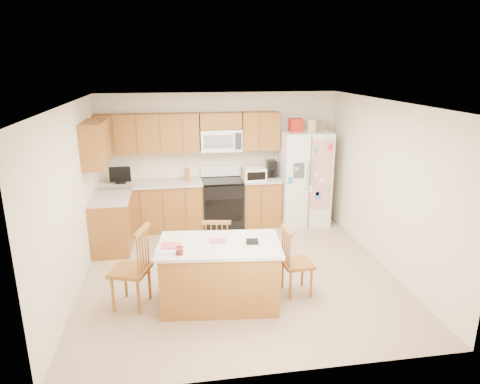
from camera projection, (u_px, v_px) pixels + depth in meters
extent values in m
plane|color=#93755C|center=(238.00, 271.00, 6.45)|extent=(4.50, 4.50, 0.00)
cube|color=beige|center=(220.00, 159.00, 8.21)|extent=(4.50, 0.10, 2.50)
cube|color=beige|center=(275.00, 261.00, 3.96)|extent=(4.50, 0.10, 2.50)
cube|color=beige|center=(73.00, 200.00, 5.75)|extent=(0.10, 4.50, 2.50)
cube|color=beige|center=(385.00, 185.00, 6.43)|extent=(0.10, 4.50, 2.50)
cube|color=white|center=(238.00, 103.00, 5.73)|extent=(4.50, 4.50, 0.04)
cube|color=#98632C|center=(152.00, 207.00, 7.97)|extent=(1.87, 0.60, 0.88)
cube|color=#98632C|center=(260.00, 202.00, 8.28)|extent=(0.72, 0.60, 0.88)
cube|color=#98632C|center=(112.00, 224.00, 7.14)|extent=(0.60, 0.95, 0.88)
cube|color=beige|center=(151.00, 184.00, 7.82)|extent=(1.87, 0.64, 0.04)
cube|color=beige|center=(261.00, 179.00, 8.13)|extent=(0.72, 0.64, 0.04)
cube|color=beige|center=(110.00, 198.00, 7.01)|extent=(0.64, 0.95, 0.04)
cube|color=#98632C|center=(148.00, 133.00, 7.70)|extent=(1.85, 0.33, 0.70)
cube|color=#98632C|center=(260.00, 131.00, 8.01)|extent=(0.70, 0.33, 0.70)
cube|color=#98632C|center=(220.00, 120.00, 7.84)|extent=(0.76, 0.33, 0.29)
cube|color=#98632C|center=(96.00, 144.00, 6.72)|extent=(0.33, 0.95, 0.70)
cube|color=brown|center=(113.00, 136.00, 7.45)|extent=(0.02, 0.01, 0.66)
cube|color=brown|center=(118.00, 214.00, 7.59)|extent=(0.02, 0.01, 0.84)
cube|color=brown|center=(137.00, 135.00, 7.51)|extent=(0.02, 0.01, 0.66)
cube|color=brown|center=(141.00, 213.00, 7.65)|extent=(0.02, 0.01, 0.84)
cube|color=brown|center=(160.00, 135.00, 7.57)|extent=(0.02, 0.01, 0.66)
cube|color=brown|center=(164.00, 212.00, 7.71)|extent=(0.02, 0.01, 0.84)
cube|color=brown|center=(183.00, 134.00, 7.63)|extent=(0.01, 0.01, 0.66)
cube|color=brown|center=(186.00, 211.00, 7.77)|extent=(0.01, 0.01, 0.84)
cube|color=brown|center=(259.00, 132.00, 7.84)|extent=(0.01, 0.01, 0.66)
cube|color=brown|center=(261.00, 207.00, 7.98)|extent=(0.01, 0.01, 0.84)
cube|color=white|center=(221.00, 140.00, 7.92)|extent=(0.76, 0.38, 0.40)
cube|color=slate|center=(219.00, 142.00, 7.73)|extent=(0.54, 0.01, 0.24)
cube|color=#262626|center=(238.00, 141.00, 7.78)|extent=(0.12, 0.01, 0.30)
cube|color=#98632C|center=(187.00, 175.00, 7.90)|extent=(0.10, 0.14, 0.22)
cube|color=black|center=(121.00, 183.00, 7.76)|extent=(0.18, 0.12, 0.02)
cube|color=black|center=(120.00, 174.00, 7.72)|extent=(0.38, 0.03, 0.28)
cube|color=orange|center=(252.00, 173.00, 8.16)|extent=(0.35, 0.22, 0.18)
cube|color=white|center=(255.00, 174.00, 7.94)|extent=(0.40, 0.28, 0.23)
cube|color=black|center=(256.00, 176.00, 7.81)|extent=(0.34, 0.01, 0.15)
cube|color=black|center=(271.00, 169.00, 8.17)|extent=(0.18, 0.22, 0.32)
cylinder|color=black|center=(272.00, 173.00, 8.13)|extent=(0.12, 0.12, 0.12)
cube|color=black|center=(222.00, 204.00, 8.15)|extent=(0.76, 0.64, 0.88)
cube|color=black|center=(224.00, 210.00, 7.84)|extent=(0.68, 0.01, 0.42)
cube|color=black|center=(222.00, 180.00, 8.01)|extent=(0.76, 0.64, 0.03)
cube|color=white|center=(220.00, 171.00, 8.22)|extent=(0.76, 0.10, 0.20)
cube|color=white|center=(304.00, 178.00, 8.20)|extent=(0.90, 0.75, 1.80)
cube|color=#4C4C4C|center=(310.00, 183.00, 7.84)|extent=(0.02, 0.01, 1.75)
cube|color=silver|center=(308.00, 176.00, 7.76)|extent=(0.02, 0.03, 0.55)
cube|color=silver|center=(313.00, 176.00, 7.78)|extent=(0.02, 0.03, 0.55)
cube|color=#3F3F44|center=(299.00, 171.00, 7.73)|extent=(0.20, 0.01, 0.28)
cube|color=#D84C59|center=(321.00, 175.00, 7.82)|extent=(0.42, 0.01, 1.30)
cube|color=#A61B0F|center=(296.00, 125.00, 7.87)|extent=(0.22, 0.22, 0.24)
cylinder|color=#C9BA75|center=(312.00, 126.00, 7.87)|extent=(0.18, 0.18, 0.22)
cube|color=#81755A|center=(319.00, 126.00, 8.03)|extent=(0.18, 0.20, 0.18)
cube|color=#98632C|center=(220.00, 275.00, 5.50)|extent=(1.53, 0.97, 0.80)
cube|color=beige|center=(219.00, 245.00, 5.38)|extent=(1.62, 1.05, 0.04)
cylinder|color=#A61B0F|center=(180.00, 252.00, 5.06)|extent=(0.08, 0.08, 0.06)
cylinder|color=white|center=(179.00, 251.00, 5.05)|extent=(0.09, 0.09, 0.09)
cube|color=pink|center=(218.00, 238.00, 5.43)|extent=(0.21, 0.17, 0.07)
cube|color=black|center=(252.00, 241.00, 5.38)|extent=(0.16, 0.14, 0.04)
cube|color=white|center=(168.00, 250.00, 5.18)|extent=(0.32, 0.27, 0.01)
cube|color=#D84C4C|center=(172.00, 246.00, 5.26)|extent=(0.28, 0.23, 0.01)
cylinder|color=white|center=(199.00, 252.00, 5.11)|extent=(0.14, 0.04, 0.01)
cube|color=#98632C|center=(130.00, 270.00, 5.40)|extent=(0.57, 0.58, 0.05)
cylinder|color=#98632C|center=(125.00, 281.00, 5.68)|extent=(0.04, 0.04, 0.48)
cylinder|color=#98632C|center=(113.00, 295.00, 5.32)|extent=(0.04, 0.04, 0.48)
cylinder|color=#98632C|center=(149.00, 282.00, 5.63)|extent=(0.04, 0.04, 0.48)
cylinder|color=#98632C|center=(138.00, 297.00, 5.27)|extent=(0.04, 0.04, 0.48)
cylinder|color=#98632C|center=(148.00, 245.00, 5.45)|extent=(0.02, 0.02, 0.53)
cylinder|color=#98632C|center=(145.00, 248.00, 5.37)|extent=(0.02, 0.02, 0.53)
cylinder|color=#98632C|center=(143.00, 250.00, 5.29)|extent=(0.02, 0.02, 0.53)
cylinder|color=#98632C|center=(140.00, 253.00, 5.21)|extent=(0.02, 0.02, 0.53)
cylinder|color=#98632C|center=(138.00, 256.00, 5.13)|extent=(0.02, 0.02, 0.53)
cube|color=#98632C|center=(141.00, 230.00, 5.21)|extent=(0.18, 0.44, 0.06)
cube|color=#98632C|center=(218.00, 250.00, 6.11)|extent=(0.47, 0.46, 0.04)
cylinder|color=#98632C|center=(230.00, 261.00, 6.32)|extent=(0.04, 0.04, 0.42)
cylinder|color=#98632C|center=(207.00, 261.00, 6.32)|extent=(0.04, 0.04, 0.42)
cylinder|color=#98632C|center=(229.00, 270.00, 6.04)|extent=(0.04, 0.04, 0.42)
cylinder|color=#98632C|center=(206.00, 270.00, 6.04)|extent=(0.04, 0.04, 0.42)
cylinder|color=#98632C|center=(227.00, 239.00, 5.88)|extent=(0.02, 0.02, 0.47)
cylinder|color=#98632C|center=(222.00, 239.00, 5.88)|extent=(0.02, 0.02, 0.47)
cylinder|color=#98632C|center=(217.00, 239.00, 5.88)|extent=(0.02, 0.02, 0.47)
cylinder|color=#98632C|center=(211.00, 239.00, 5.88)|extent=(0.02, 0.02, 0.47)
cylinder|color=#98632C|center=(206.00, 239.00, 5.88)|extent=(0.02, 0.02, 0.47)
cube|color=#98632C|center=(216.00, 222.00, 5.81)|extent=(0.39, 0.10, 0.05)
cube|color=#98632C|center=(297.00, 263.00, 5.73)|extent=(0.41, 0.43, 0.04)
cylinder|color=#98632C|center=(311.00, 283.00, 5.68)|extent=(0.03, 0.03, 0.42)
cylinder|color=#98632C|center=(302.00, 272.00, 5.98)|extent=(0.03, 0.03, 0.42)
cylinder|color=#98632C|center=(290.00, 286.00, 5.62)|extent=(0.03, 0.03, 0.42)
cylinder|color=#98632C|center=(283.00, 274.00, 5.92)|extent=(0.03, 0.03, 0.42)
cylinder|color=#98632C|center=(290.00, 252.00, 5.49)|extent=(0.02, 0.02, 0.47)
cylinder|color=#98632C|center=(288.00, 249.00, 5.56)|extent=(0.02, 0.02, 0.47)
cylinder|color=#98632C|center=(286.00, 247.00, 5.63)|extent=(0.02, 0.02, 0.47)
cylinder|color=#98632C|center=(284.00, 245.00, 5.70)|extent=(0.02, 0.02, 0.47)
cylinder|color=#98632C|center=(283.00, 243.00, 5.76)|extent=(0.02, 0.02, 0.47)
cube|color=#98632C|center=(287.00, 231.00, 5.56)|extent=(0.06, 0.39, 0.05)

